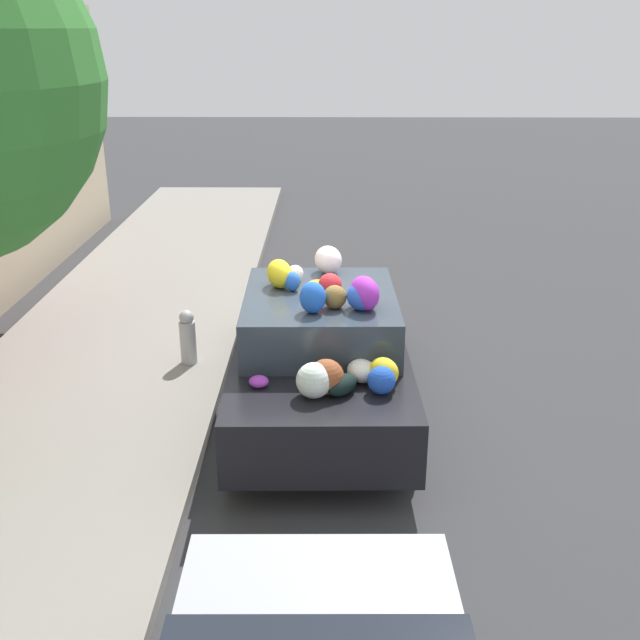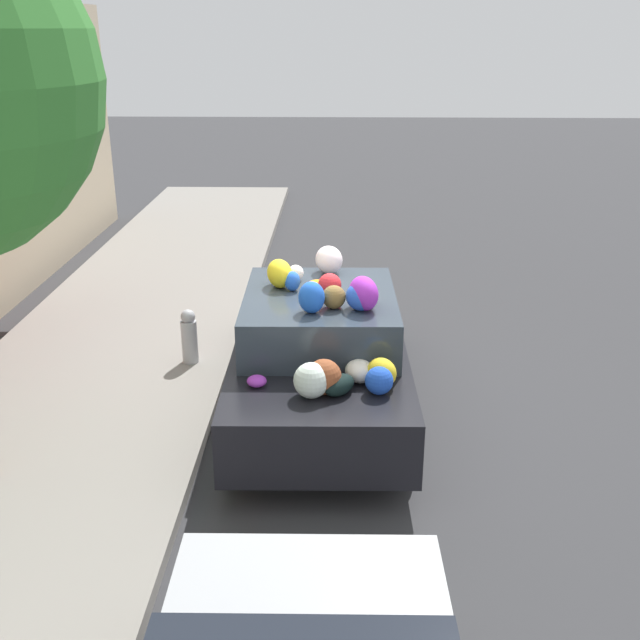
% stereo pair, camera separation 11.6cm
% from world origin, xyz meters
% --- Properties ---
extents(ground_plane, '(60.00, 60.00, 0.00)m').
position_xyz_m(ground_plane, '(0.00, 0.00, 0.00)').
color(ground_plane, '#38383A').
extents(sidewalk_curb, '(24.00, 3.20, 0.14)m').
position_xyz_m(sidewalk_curb, '(0.00, 2.70, 0.07)').
color(sidewalk_curb, gray).
rests_on(sidewalk_curb, ground).
extents(fire_hydrant, '(0.20, 0.20, 0.70)m').
position_xyz_m(fire_hydrant, '(0.92, 1.58, 0.49)').
color(fire_hydrant, '#B2B2B7').
rests_on(fire_hydrant, sidewalk_curb).
extents(art_car, '(4.19, 1.91, 1.79)m').
position_xyz_m(art_car, '(-0.07, -0.08, 0.77)').
color(art_car, black).
rests_on(art_car, ground).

